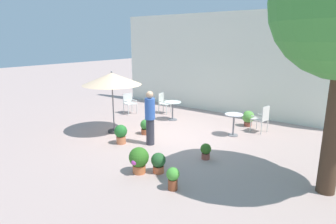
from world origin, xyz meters
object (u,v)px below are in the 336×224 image
at_px(patio_chair_1, 163,102).
at_px(potted_plant_0, 206,151).
at_px(potted_plant_3, 158,162).
at_px(potted_plant_4, 121,133).
at_px(patio_chair_2, 129,102).
at_px(cafe_table_0, 234,121).
at_px(potted_plant_1, 173,177).
at_px(patio_umbrella_0, 112,79).
at_px(standing_person, 150,117).
at_px(potted_plant_6, 146,127).
at_px(patio_chair_0, 262,117).
at_px(cafe_table_1, 173,107).
at_px(potted_plant_2, 248,118).
at_px(potted_plant_5, 139,159).

distance_m(patio_chair_1, potted_plant_0, 5.36).
distance_m(potted_plant_3, potted_plant_4, 2.45).
bearing_deg(patio_chair_2, patio_chair_1, 37.84).
xyz_separation_m(patio_chair_2, potted_plant_0, (5.32, -2.48, -0.28)).
bearing_deg(cafe_table_0, potted_plant_1, -83.53).
bearing_deg(patio_umbrella_0, standing_person, -5.32).
bearing_deg(potted_plant_0, potted_plant_6, 166.45).
xyz_separation_m(patio_chair_0, standing_person, (-2.42, -3.31, 0.33)).
height_order(cafe_table_0, potted_plant_1, cafe_table_0).
bearing_deg(potted_plant_0, cafe_table_1, 138.63).
relative_size(potted_plant_2, potted_plant_6, 1.14).
height_order(cafe_table_0, potted_plant_4, cafe_table_0).
height_order(patio_chair_0, patio_chair_1, patio_chair_0).
relative_size(patio_chair_1, potted_plant_4, 1.47).
distance_m(patio_chair_2, potted_plant_6, 3.12).
distance_m(cafe_table_1, potted_plant_5, 5.00).
distance_m(patio_chair_1, standing_person, 4.06).
bearing_deg(potted_plant_3, potted_plant_6, 136.64).
xyz_separation_m(potted_plant_0, potted_plant_6, (-2.80, 0.67, 0.03)).
xyz_separation_m(patio_chair_2, potted_plant_2, (5.07, 1.27, -0.19)).
height_order(potted_plant_0, potted_plant_6, potted_plant_6).
bearing_deg(potted_plant_5, patio_chair_2, 136.08).
bearing_deg(potted_plant_5, potted_plant_6, 127.69).
height_order(patio_chair_0, potted_plant_1, patio_chair_0).
bearing_deg(patio_umbrella_0, patio_chair_1, 94.86).
relative_size(potted_plant_1, potted_plant_6, 0.99).
relative_size(patio_umbrella_0, potted_plant_1, 4.21).
distance_m(cafe_table_1, potted_plant_2, 3.03).
xyz_separation_m(cafe_table_1, potted_plant_2, (2.85, 1.01, -0.19)).
relative_size(patio_chair_1, potted_plant_0, 2.02).
relative_size(patio_umbrella_0, potted_plant_5, 3.29).
xyz_separation_m(patio_chair_1, potted_plant_5, (3.20, -5.18, -0.15)).
distance_m(potted_plant_1, standing_person, 3.01).
relative_size(patio_umbrella_0, cafe_table_0, 2.85).
bearing_deg(potted_plant_0, potted_plant_3, -110.09).
xyz_separation_m(patio_chair_0, potted_plant_4, (-3.22, -3.81, -0.22)).
distance_m(potted_plant_4, potted_plant_6, 1.21).
distance_m(cafe_table_1, potted_plant_6, 2.10).
relative_size(patio_chair_0, potted_plant_1, 1.87).
distance_m(patio_umbrella_0, patio_chair_0, 5.46).
bearing_deg(potted_plant_3, patio_chair_1, 126.25).
bearing_deg(cafe_table_1, patio_chair_1, 145.79).
bearing_deg(potted_plant_6, standing_person, -41.16).
distance_m(potted_plant_5, standing_person, 2.11).
bearing_deg(standing_person, patio_chair_0, 53.83).
height_order(patio_chair_0, potted_plant_6, patio_chair_0).
relative_size(patio_chair_0, potted_plant_5, 1.46).
xyz_separation_m(cafe_table_1, patio_chair_1, (-1.01, 0.68, -0.02)).
bearing_deg(patio_chair_1, potted_plant_6, -64.37).
bearing_deg(patio_umbrella_0, potted_plant_0, -2.18).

